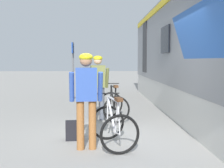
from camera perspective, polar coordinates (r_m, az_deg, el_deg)
name	(u,v)px	position (r m, az deg, el deg)	size (l,w,h in m)	color
ground_plane	(127,139)	(6.35, 2.78, -10.42)	(80.00, 80.00, 0.00)	gray
cyclist_near_in_olive	(98,82)	(8.21, -2.69, 0.44)	(0.64, 0.37, 1.76)	#4C515B
cyclist_far_in_blue	(86,92)	(5.49, -4.90, -1.57)	(0.63, 0.34, 1.76)	#935B2D
bicycle_near_black	(113,105)	(8.34, 0.28, -3.99)	(0.83, 1.15, 0.99)	black
bicycle_far_silver	(113,126)	(5.74, 0.22, -7.88)	(0.90, 1.19, 0.99)	black
backpack_on_platform	(72,131)	(6.29, -7.49, -8.71)	(0.28, 0.18, 0.40)	black
platform_sign_post	(73,61)	(12.81, -7.40, 4.41)	(0.08, 0.70, 2.40)	#595B60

